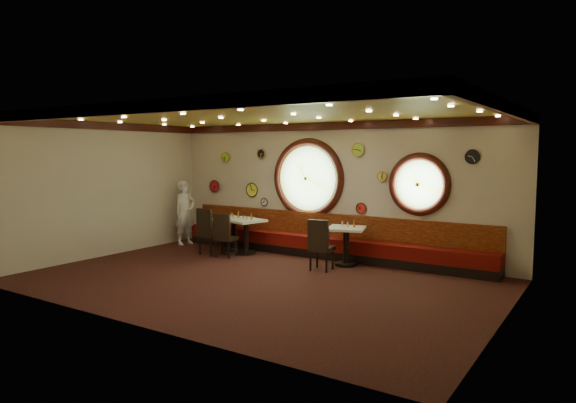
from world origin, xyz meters
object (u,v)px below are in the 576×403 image
object	(u,v)px
table_b	(246,232)
condiment_c_pepper	(348,225)
condiment_c_bottle	(354,224)
condiment_b_pepper	(247,218)
table_c	(346,241)
condiment_b_salt	(243,217)
condiment_a_pepper	(233,216)
chair_a	(208,228)
chair_c	(320,242)
condiment_a_salt	(232,215)
waiter	(185,213)
condiment_b_bottle	(252,217)
condiment_a_bottle	(238,215)
condiment_c_salt	(342,224)
chair_b	(224,232)
table_a	(234,230)

from	to	relation	value
table_b	condiment_c_pepper	bearing A→B (deg)	3.61
condiment_c_pepper	condiment_c_bottle	distance (m)	0.14
condiment_b_pepper	table_c	bearing A→B (deg)	3.96
condiment_b_salt	condiment_b_pepper	world-z (taller)	condiment_b_pepper
condiment_a_pepper	condiment_c_pepper	world-z (taller)	condiment_c_pepper
table_c	chair_a	world-z (taller)	chair_a
chair_a	condiment_a_pepper	bearing A→B (deg)	80.12
table_c	condiment_a_pepper	distance (m)	3.19
chair_c	condiment_b_pepper	distance (m)	2.47
condiment_a_salt	waiter	bearing A→B (deg)	-175.22
condiment_b_salt	condiment_c_bottle	distance (m)	2.93
condiment_c_bottle	condiment_b_bottle	bearing A→B (deg)	-175.76
chair_a	condiment_a_bottle	distance (m)	0.96
chair_a	condiment_c_bottle	world-z (taller)	chair_a
condiment_a_bottle	condiment_b_pepper	bearing A→B (deg)	-31.32
condiment_b_salt	condiment_a_pepper	world-z (taller)	condiment_a_pepper
condiment_b_salt	condiment_c_salt	world-z (taller)	condiment_c_salt
table_b	condiment_c_salt	xyz separation A→B (m)	(2.50, 0.25, 0.38)
chair_b	waiter	world-z (taller)	waiter
condiment_b_bottle	condiment_b_salt	bearing A→B (deg)	176.92
table_a	table_c	distance (m)	3.19
table_c	condiment_b_pepper	bearing A→B (deg)	-176.04
condiment_a_salt	chair_c	bearing A→B (deg)	-16.28
waiter	condiment_b_salt	bearing A→B (deg)	-86.99
condiment_b_pepper	condiment_c_pepper	world-z (taller)	condiment_c_pepper
condiment_a_pepper	condiment_c_bottle	distance (m)	3.33
chair_a	table_a	bearing A→B (deg)	81.88
table_c	table_a	bearing A→B (deg)	179.38
condiment_b_pepper	waiter	size ratio (longest dim) A/B	0.05
table_c	condiment_c_salt	distance (m)	0.41
table_c	condiment_c_bottle	distance (m)	0.43
condiment_b_salt	condiment_a_pepper	xyz separation A→B (m)	(-0.41, 0.10, -0.00)
chair_a	condiment_a_salt	distance (m)	0.95
condiment_b_salt	condiment_b_bottle	bearing A→B (deg)	-3.08
condiment_c_pepper	condiment_c_bottle	world-z (taller)	condiment_c_bottle
condiment_c_bottle	waiter	world-z (taller)	waiter
condiment_b_pepper	condiment_b_bottle	size ratio (longest dim) A/B	0.58
table_a	condiment_b_salt	xyz separation A→B (m)	(0.43, -0.15, 0.37)
table_a	chair_b	xyz separation A→B (m)	(0.38, -0.84, 0.07)
condiment_c_salt	condiment_a_pepper	world-z (taller)	condiment_c_salt
condiment_a_bottle	condiment_c_bottle	bearing A→B (deg)	-0.93
table_a	condiment_b_bottle	size ratio (longest dim) A/B	5.17
chair_a	condiment_b_bottle	world-z (taller)	chair_a
condiment_a_pepper	condiment_a_bottle	xyz separation A→B (m)	(0.07, 0.14, 0.02)
condiment_c_salt	condiment_c_bottle	distance (m)	0.31
condiment_b_bottle	waiter	world-z (taller)	waiter
chair_b	condiment_b_salt	xyz separation A→B (m)	(0.05, 0.68, 0.29)
chair_c	chair_b	bearing A→B (deg)	173.91
condiment_b_bottle	table_b	bearing A→B (deg)	-170.51
condiment_a_salt	condiment_a_pepper	xyz separation A→B (m)	(0.17, -0.16, 0.00)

